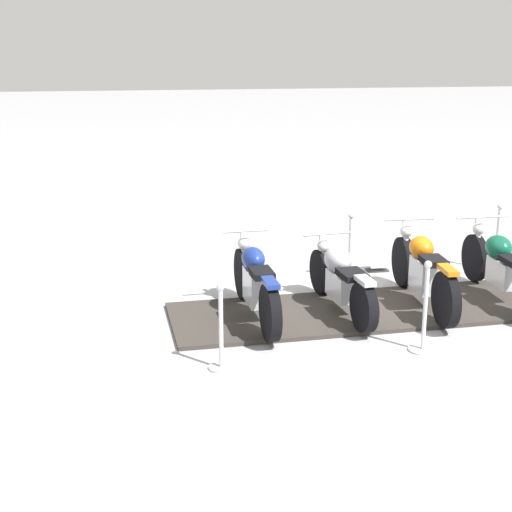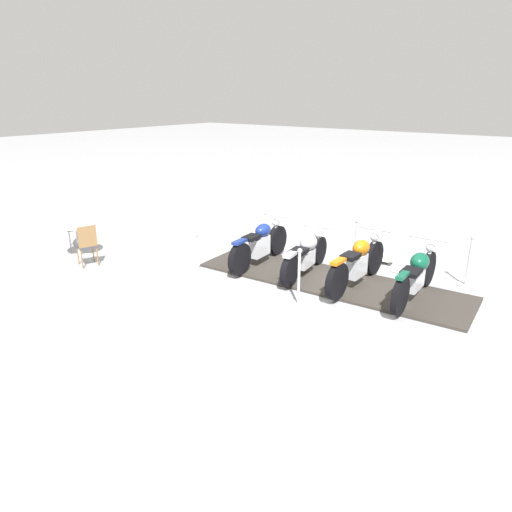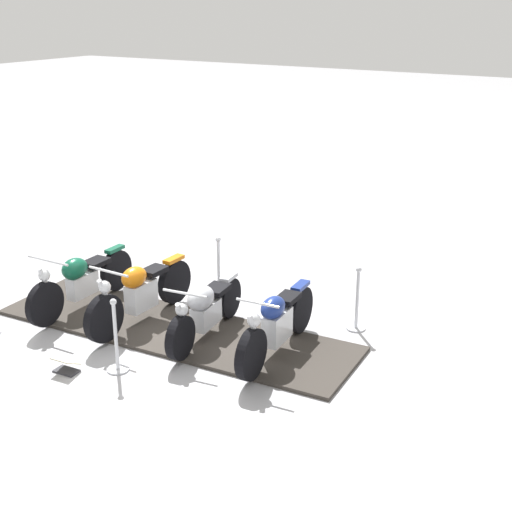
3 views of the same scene
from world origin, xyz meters
name	(u,v)px [view 1 (image 1 of 3)]	position (x,y,z in m)	size (l,w,h in m)	color
ground_plane	(381,311)	(0.00, 0.00, 0.00)	(80.00, 80.00, 0.00)	#B2B2B7
display_platform	(381,309)	(0.00, 0.00, 0.03)	(5.66, 1.57, 0.05)	#38332D
motorcycle_forest	(500,265)	(-0.15, 1.72, 0.53)	(2.33, 0.80, 1.02)	black
motorcycle_copper	(423,270)	(-0.07, 0.57, 0.53)	(2.36, 0.72, 1.05)	black
motorcycle_chrome	(340,278)	(0.00, -0.58, 0.50)	(2.13, 0.68, 0.92)	black
motorcycle_navy	(255,282)	(0.08, -1.73, 0.52)	(2.28, 0.61, 1.02)	black
stanchion_right_front	(496,250)	(-1.50, 2.31, 0.34)	(0.33, 0.33, 1.07)	silver
stanchion_right_mid	(350,258)	(-1.35, -0.09, 0.36)	(0.31, 0.31, 1.05)	silver
stanchion_left_mid	(424,323)	(1.35, 0.09, 0.35)	(0.34, 0.34, 1.11)	silver
stanchion_left_rear	(221,339)	(1.50, -2.31, 0.35)	(0.29, 0.29, 1.01)	silver
info_placard	(377,266)	(-1.74, 0.48, 0.08)	(0.29, 0.34, 0.23)	#333338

